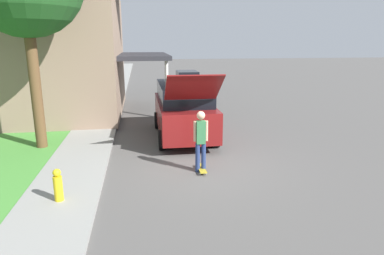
{
  "coord_description": "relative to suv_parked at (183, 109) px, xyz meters",
  "views": [
    {
      "loc": [
        -1.64,
        -9.7,
        3.65
      ],
      "look_at": [
        -0.02,
        0.96,
        0.9
      ],
      "focal_mm": 32.0,
      "sensor_mm": 36.0,
      "label": 1
    }
  ],
  "objects": [
    {
      "name": "sidewalk",
      "position": [
        -3.56,
        2.93,
        -1.06
      ],
      "size": [
        1.8,
        80.0,
        0.1
      ],
      "color": "gray",
      "rests_on": "ground_plane"
    },
    {
      "name": "fire_hydrant",
      "position": [
        -3.53,
        -5.22,
        -0.65
      ],
      "size": [
        0.2,
        0.2,
        0.76
      ],
      "color": "gold",
      "rests_on": "sidewalk"
    },
    {
      "name": "suv_parked",
      "position": [
        0.0,
        0.0,
        0.0
      ],
      "size": [
        2.1,
        5.54,
        2.71
      ],
      "color": "maroon",
      "rests_on": "ground_plane"
    },
    {
      "name": "ground_plane",
      "position": [
        0.04,
        -3.07,
        -1.11
      ],
      "size": [
        120.0,
        120.0,
        0.0
      ],
      "primitive_type": "plane",
      "color": "#54514F"
    },
    {
      "name": "skateboard",
      "position": [
        0.06,
        -3.69,
        -1.03
      ],
      "size": [
        0.2,
        0.8,
        0.1
      ],
      "color": "#A89323",
      "rests_on": "ground_plane"
    },
    {
      "name": "house",
      "position": [
        -7.54,
        5.2,
        3.64
      ],
      "size": [
        12.79,
        8.66,
        9.0
      ],
      "color": "#89705B",
      "rests_on": "lawn"
    },
    {
      "name": "car_down_street",
      "position": [
        1.92,
        13.02,
        -0.44
      ],
      "size": [
        1.86,
        4.24,
        1.42
      ],
      "color": "black",
      "rests_on": "ground_plane"
    },
    {
      "name": "skateboarder",
      "position": [
        0.02,
        -3.71,
        -0.12
      ],
      "size": [
        0.41,
        0.23,
        1.76
      ],
      "color": "navy",
      "rests_on": "ground_plane"
    }
  ]
}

